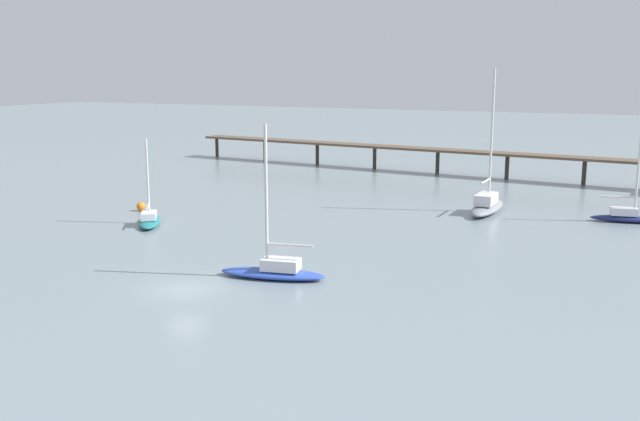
{
  "coord_description": "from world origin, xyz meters",
  "views": [
    {
      "loc": [
        25.2,
        -34.07,
        13.16
      ],
      "look_at": [
        0.0,
        19.21,
        1.5
      ],
      "focal_mm": 39.76,
      "sensor_mm": 36.0,
      "label": 1
    }
  ],
  "objects": [
    {
      "name": "ground_plane",
      "position": [
        0.0,
        0.0,
        0.0
      ],
      "size": [
        400.0,
        400.0,
        0.0
      ],
      "primitive_type": "plane",
      "color": "gray"
    },
    {
      "name": "pier",
      "position": [
        14.7,
        53.52,
        3.85
      ],
      "size": [
        74.61,
        10.26,
        6.68
      ],
      "color": "brown",
      "rests_on": "ground_plane"
    },
    {
      "name": "sailboat_blue",
      "position": [
        3.72,
        4.45,
        0.63
      ],
      "size": [
        7.27,
        3.37,
        9.94
      ],
      "color": "#2D4CB7",
      "rests_on": "ground_plane"
    },
    {
      "name": "sailboat_teal",
      "position": [
        -13.97,
        13.99,
        0.54
      ],
      "size": [
        5.02,
        6.07,
        7.43
      ],
      "color": "#1E727A",
      "rests_on": "ground_plane"
    },
    {
      "name": "sailboat_gray",
      "position": [
        11.46,
        31.8,
        0.85
      ],
      "size": [
        2.38,
        8.55,
        13.41
      ],
      "color": "gray",
      "rests_on": "ground_plane"
    },
    {
      "name": "sailboat_navy",
      "position": [
        23.72,
        32.88,
        0.66
      ],
      "size": [
        6.81,
        2.7,
        9.6
      ],
      "color": "navy",
      "rests_on": "ground_plane"
    },
    {
      "name": "mooring_buoy_inner",
      "position": [
        -18.61,
        18.56,
        0.43
      ],
      "size": [
        0.85,
        0.85,
        0.85
      ],
      "primitive_type": "sphere",
      "color": "orange",
      "rests_on": "ground_plane"
    }
  ]
}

